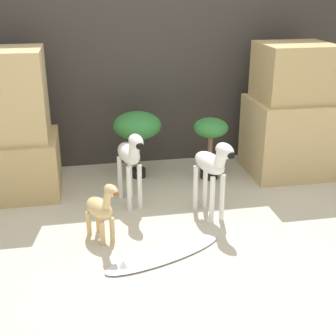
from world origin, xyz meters
TOP-DOWN VIEW (x-y plane):
  - ground_plane at (0.00, 0.00)m, footprint 14.00×14.00m
  - wall_back at (0.00, 1.66)m, footprint 6.40×0.08m
  - rock_pillar_left at (-1.28, 1.08)m, footprint 0.75×0.69m
  - rock_pillar_right at (1.28, 1.08)m, footprint 0.75×0.69m
  - zebra_right at (0.30, 0.29)m, footprint 0.26×0.49m
  - zebra_left at (-0.30, 0.62)m, footprint 0.23×0.50m
  - giraffe_figurine at (-0.58, 0.09)m, footprint 0.28×0.38m
  - potted_palm_front at (0.50, 1.06)m, footprint 0.32×0.32m
  - potted_palm_back at (-0.17, 1.22)m, footprint 0.45×0.45m
  - surfboard at (-0.19, -0.21)m, footprint 0.93×0.55m

SIDE VIEW (x-z plane):
  - ground_plane at x=0.00m, z-range 0.00..0.00m
  - surfboard at x=-0.19m, z-range -0.02..0.05m
  - giraffe_figurine at x=-0.58m, z-range 0.02..0.51m
  - zebra_right at x=0.30m, z-range 0.11..0.78m
  - zebra_left at x=-0.30m, z-range 0.11..0.78m
  - potted_palm_front at x=0.50m, z-range 0.15..0.75m
  - potted_palm_back at x=-0.17m, z-range 0.18..0.82m
  - rock_pillar_left at x=-1.28m, z-range -0.05..1.21m
  - rock_pillar_right at x=1.28m, z-range -0.04..1.21m
  - wall_back at x=0.00m, z-range 0.00..2.20m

